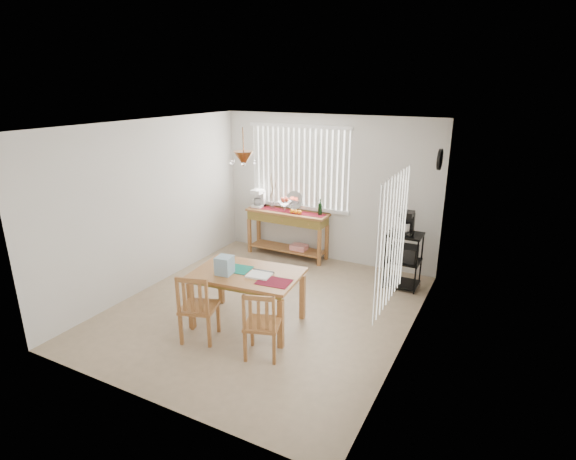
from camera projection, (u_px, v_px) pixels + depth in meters
The scene contains 10 objects.
ground at pixel (264, 309), 6.47m from camera, with size 4.00×4.50×0.01m, color tan.
room_shell at pixel (263, 194), 5.96m from camera, with size 4.20×4.70×2.70m.
sideboard at pixel (288, 223), 8.26m from camera, with size 1.54×0.43×0.87m.
sideboard_items at pixel (276, 202), 8.27m from camera, with size 1.47×0.37×0.67m.
wire_cart at pixel (404, 255), 7.01m from camera, with size 0.52×0.42×0.89m.
cart_items at pixel (407, 223), 6.86m from camera, with size 0.21×0.25×0.37m.
dining_table at pixel (247, 278), 5.89m from camera, with size 1.47×1.03×0.74m.
table_items at pixel (233, 268), 5.78m from camera, with size 1.10×0.48×0.24m.
chair_left at pixel (198, 308), 5.55m from camera, with size 0.53×0.53×0.92m.
chair_right at pixel (262, 325), 5.21m from camera, with size 0.50×0.50×0.86m.
Camera 1 is at (2.97, -4.98, 3.10)m, focal length 28.00 mm.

